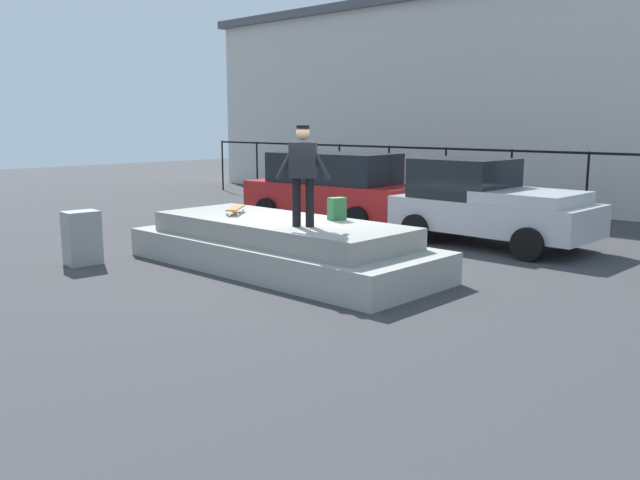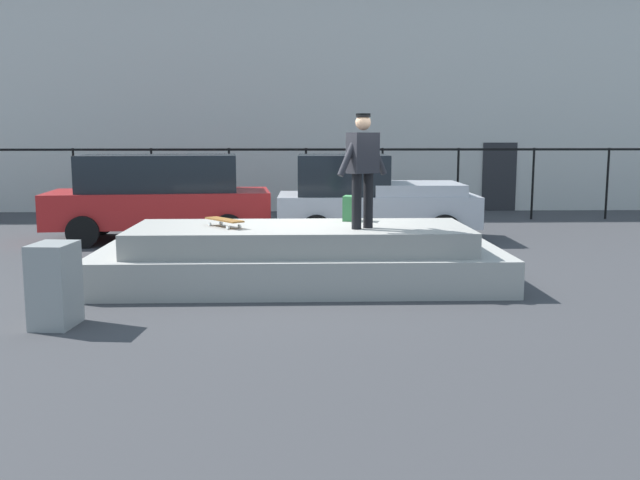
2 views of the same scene
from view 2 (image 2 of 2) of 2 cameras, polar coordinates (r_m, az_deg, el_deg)
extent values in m
plane|color=#38383A|center=(11.04, -0.56, -3.15)|extent=(60.00, 60.00, 0.00)
cube|color=#9E9B93|center=(10.60, -1.61, -2.19)|extent=(6.05, 2.31, 0.53)
cube|color=gray|center=(10.52, -1.62, 0.17)|extent=(4.96, 1.89, 0.36)
cylinder|color=black|center=(10.12, 2.97, 3.12)|extent=(0.14, 0.14, 0.80)
cylinder|color=black|center=(10.26, 3.90, 3.19)|extent=(0.14, 0.14, 0.80)
cube|color=#26262B|center=(10.15, 3.47, 7.01)|extent=(0.49, 0.45, 0.58)
cylinder|color=#26262B|center=(9.98, 2.31, 6.80)|extent=(0.36, 0.29, 0.59)
cylinder|color=#26262B|center=(10.33, 4.59, 6.83)|extent=(0.36, 0.29, 0.59)
sphere|color=tan|center=(10.15, 3.49, 9.43)|extent=(0.22, 0.22, 0.22)
cylinder|color=black|center=(10.15, 3.50, 10.00)|extent=(0.29, 0.29, 0.05)
cube|color=brown|center=(10.45, -7.72, 1.63)|extent=(0.63, 0.72, 0.02)
cylinder|color=silver|center=(10.20, -7.43, 1.01)|extent=(0.06, 0.06, 0.06)
cylinder|color=silver|center=(10.31, -6.50, 1.11)|extent=(0.06, 0.06, 0.06)
cylinder|color=silver|center=(10.62, -8.88, 1.27)|extent=(0.06, 0.06, 0.06)
cylinder|color=silver|center=(10.72, -7.97, 1.36)|extent=(0.06, 0.06, 0.06)
cube|color=#33723F|center=(11.13, 2.45, 2.57)|extent=(0.26, 0.32, 0.39)
cube|color=#B21E1E|center=(15.44, -12.73, 2.54)|extent=(4.75, 2.30, 0.73)
cube|color=black|center=(15.39, -12.82, 5.29)|extent=(3.36, 1.95, 0.76)
cylinder|color=black|center=(16.63, -17.27, 1.51)|extent=(0.66, 0.28, 0.64)
cylinder|color=black|center=(14.75, -18.56, 0.61)|extent=(0.66, 0.28, 0.64)
cylinder|color=black|center=(16.37, -7.40, 1.72)|extent=(0.66, 0.28, 0.64)
cylinder|color=black|center=(14.45, -7.42, 0.83)|extent=(0.66, 0.28, 0.64)
cube|color=#B7B7BC|center=(15.16, 4.58, 2.47)|extent=(4.20, 1.91, 0.65)
cube|color=black|center=(15.05, 1.84, 5.29)|extent=(1.91, 1.71, 0.83)
cube|color=#B7B7BC|center=(15.22, 7.73, 4.14)|extent=(1.91, 1.77, 0.24)
cylinder|color=black|center=(16.06, -0.34, 1.66)|extent=(0.64, 0.23, 0.64)
cylinder|color=black|center=(14.21, -0.28, 0.77)|extent=(0.64, 0.23, 0.64)
cylinder|color=black|center=(16.29, 8.80, 1.66)|extent=(0.64, 0.23, 0.64)
cylinder|color=black|center=(14.47, 10.01, 0.78)|extent=(0.64, 0.23, 0.64)
cube|color=gray|center=(8.81, -20.59, -3.41)|extent=(0.49, 0.64, 0.98)
cylinder|color=black|center=(19.43, -19.16, 4.22)|extent=(0.06, 0.06, 1.89)
cylinder|color=black|center=(18.94, -13.36, 4.36)|extent=(0.06, 0.06, 1.89)
cylinder|color=black|center=(18.65, -7.30, 4.46)|extent=(0.06, 0.06, 1.89)
cylinder|color=black|center=(18.57, -1.13, 4.51)|extent=(0.06, 0.06, 1.89)
cylinder|color=black|center=(18.70, 5.03, 4.51)|extent=(0.06, 0.06, 1.89)
cylinder|color=black|center=(19.05, 11.03, 4.46)|extent=(0.06, 0.06, 1.89)
cylinder|color=black|center=(19.59, 16.76, 4.36)|extent=(0.06, 0.06, 1.89)
cylinder|color=black|center=(20.32, 22.13, 4.23)|extent=(0.06, 0.06, 1.89)
cube|color=black|center=(18.53, -1.14, 7.30)|extent=(24.00, 0.04, 0.06)
cube|color=beige|center=(24.60, -1.34, 10.76)|extent=(28.61, 7.77, 6.42)
cube|color=#4C4C51|center=(24.96, -1.37, 18.48)|extent=(29.18, 8.16, 0.30)
cube|color=#262628|center=(21.56, 14.23, 4.96)|extent=(1.00, 0.06, 2.00)
camera|label=1|loc=(8.87, 72.45, 4.79)|focal=37.26mm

